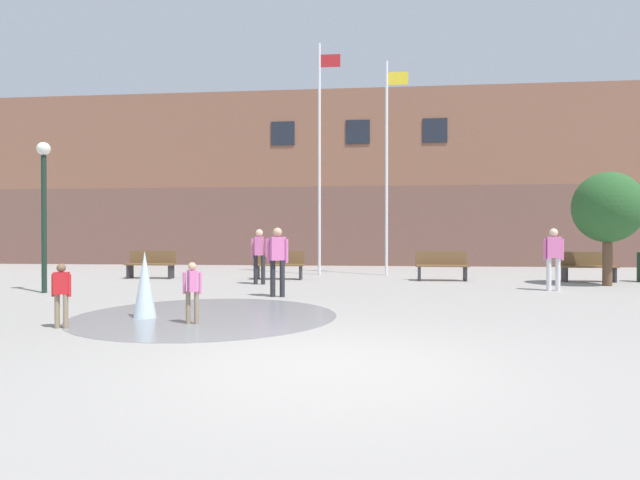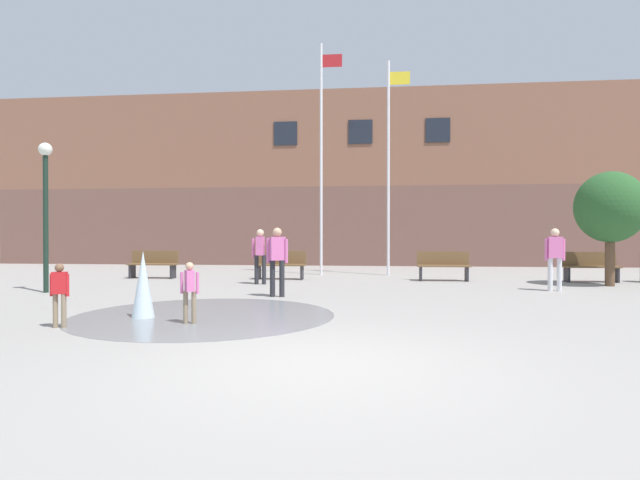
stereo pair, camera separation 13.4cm
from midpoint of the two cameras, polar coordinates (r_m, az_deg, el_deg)
ground_plane at (r=5.63m, az=0.77°, el=-14.00°), size 100.00×100.00×0.00m
library_building at (r=26.25m, az=4.95°, el=6.44°), size 36.00×6.05×8.22m
splash_fountain at (r=9.10m, az=-15.89°, el=-6.59°), size 4.59×4.59×1.15m
park_bench_far_left at (r=17.32m, az=-18.30°, el=-2.58°), size 1.60×0.44×0.91m
park_bench_under_right_flagpole at (r=16.08m, az=-4.27°, el=-2.80°), size 1.60×0.44×0.91m
park_bench_near_trashcan at (r=16.00m, az=14.14°, el=-2.83°), size 1.60×0.44×0.91m
park_bench_far_right at (r=17.22m, az=28.69°, el=-2.64°), size 1.60×0.44×0.91m
teen_by_trashcan at (r=14.48m, az=-6.58°, el=-1.37°), size 0.50×0.35×1.59m
child_in_fountain at (r=8.24m, az=-14.22°, el=-5.30°), size 0.31×0.24×0.99m
adult_watching at (r=13.98m, az=25.51°, el=-1.48°), size 0.50×0.22×1.59m
child_running at (r=8.59m, az=-27.23°, el=-5.10°), size 0.31×0.19×0.99m
adult_near_bench at (r=11.49m, az=-4.59°, el=-1.86°), size 0.50×0.34×1.59m
flagpole_left at (r=18.14m, az=0.44°, el=9.98°), size 0.80×0.10×8.28m
flagpole_right at (r=18.01m, az=8.13°, el=8.89°), size 0.80×0.10×7.58m
lamp_post_left_lane at (r=14.05m, az=-28.63°, el=4.63°), size 0.32×0.32×3.70m
street_tree_near_building at (r=16.09m, az=30.45°, el=3.21°), size 1.86×1.86×3.19m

